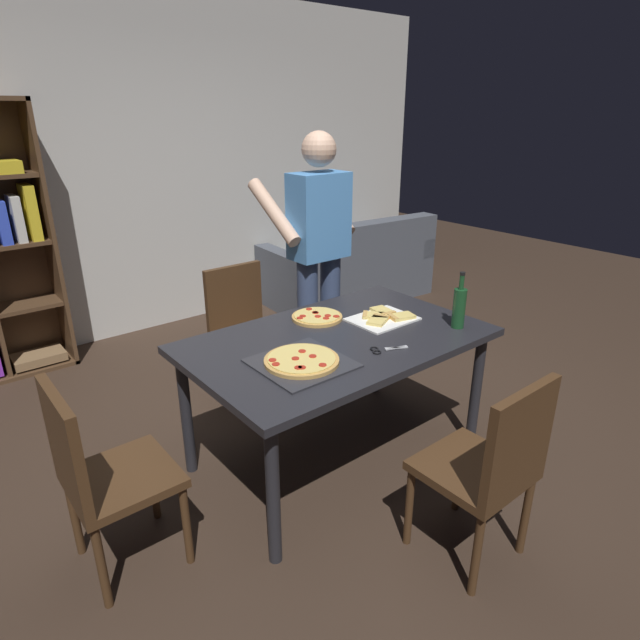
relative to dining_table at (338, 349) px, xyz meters
The scene contains 13 objects.
ground_plane 0.68m from the dining_table, ahead, with size 12.00×12.00×0.00m, color #38281E.
back_wall 2.70m from the dining_table, 90.00° to the left, with size 6.40×0.10×2.80m, color silver.
dining_table is the anchor object (origin of this frame).
chair_near_camera 0.99m from the dining_table, 90.00° to the right, with size 0.42×0.42×0.90m.
chair_far_side 0.99m from the dining_table, 90.00° to the left, with size 0.42×0.42×0.90m.
chair_left_end 1.29m from the dining_table, behind, with size 0.42×0.42×0.90m.
couch 2.77m from the dining_table, 46.35° to the left, with size 1.76×0.97×0.85m.
person_serving_pizza 0.95m from the dining_table, 58.11° to the left, with size 0.55×0.54×1.75m.
pepperoni_pizza_on_tray 0.38m from the dining_table, 158.52° to the right, with size 0.42×0.42×0.04m.
pizza_slices_on_towel 0.38m from the dining_table, ahead, with size 0.36×0.28×0.03m.
wine_bottle 0.70m from the dining_table, 27.46° to the right, with size 0.07×0.07×0.32m.
kitchen_scissors 0.29m from the dining_table, 76.58° to the right, with size 0.20×0.13×0.01m.
second_pizza_plain 0.30m from the dining_table, 73.96° to the left, with size 0.29×0.29×0.03m.
Camera 1 is at (-1.70, -1.94, 1.87)m, focal length 29.80 mm.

